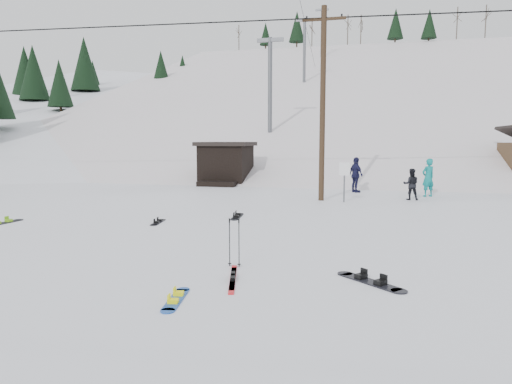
# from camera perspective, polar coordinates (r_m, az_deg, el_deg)

# --- Properties ---
(ground) EXTENTS (200.00, 200.00, 0.00)m
(ground) POSITION_cam_1_polar(r_m,az_deg,el_deg) (9.32, -13.93, -11.73)
(ground) COLOR white
(ground) RESTS_ON ground
(ski_slope) EXTENTS (60.00, 85.24, 65.97)m
(ski_slope) POSITION_cam_1_polar(r_m,az_deg,el_deg) (64.68, 9.95, -6.85)
(ski_slope) COLOR silver
(ski_slope) RESTS_ON ground
(ridge_left) EXTENTS (47.54, 95.03, 58.38)m
(ridge_left) POSITION_cam_1_polar(r_m,az_deg,el_deg) (70.17, -21.43, -5.32)
(ridge_left) COLOR white
(ridge_left) RESTS_ON ground
(treeline_left) EXTENTS (20.00, 64.00, 10.00)m
(treeline_left) POSITION_cam_1_polar(r_m,az_deg,el_deg) (61.26, -24.66, 3.26)
(treeline_left) COLOR black
(treeline_left) RESTS_ON ground
(treeline_crest) EXTENTS (50.00, 6.00, 10.00)m
(treeline_crest) POSITION_cam_1_polar(r_m,az_deg,el_deg) (93.94, 11.45, 4.66)
(treeline_crest) COLOR black
(treeline_crest) RESTS_ON ski_slope
(utility_pole) EXTENTS (2.00, 0.26, 9.00)m
(utility_pole) POSITION_cam_1_polar(r_m,az_deg,el_deg) (21.98, 8.34, 11.15)
(utility_pole) COLOR #3A2819
(utility_pole) RESTS_ON ground
(trail_sign) EXTENTS (0.50, 0.09, 1.85)m
(trail_sign) POSITION_cam_1_polar(r_m,az_deg,el_deg) (21.47, 11.00, 2.11)
(trail_sign) COLOR #595B60
(trail_sign) RESTS_ON ground
(lift_hut) EXTENTS (3.40, 4.10, 2.75)m
(lift_hut) POSITION_cam_1_polar(r_m,az_deg,el_deg) (30.22, -3.78, 3.64)
(lift_hut) COLOR black
(lift_hut) RESTS_ON ground
(lift_tower_near) EXTENTS (2.20, 0.36, 8.00)m
(lift_tower_near) POSITION_cam_1_polar(r_m,az_deg,el_deg) (39.00, 1.77, 13.87)
(lift_tower_near) COLOR #595B60
(lift_tower_near) RESTS_ON ski_slope
(lift_tower_mid) EXTENTS (2.20, 0.36, 8.00)m
(lift_tower_mid) POSITION_cam_1_polar(r_m,az_deg,el_deg) (59.49, 6.08, 17.63)
(lift_tower_mid) COLOR #595B60
(lift_tower_mid) RESTS_ON ski_slope
(lift_tower_far) EXTENTS (2.20, 0.36, 8.00)m
(lift_tower_far) POSITION_cam_1_polar(r_m,az_deg,el_deg) (80.27, 8.23, 19.43)
(lift_tower_far) COLOR #595B60
(lift_tower_far) RESTS_ON ski_slope
(hero_snowboard) EXTENTS (0.43, 1.34, 0.09)m
(hero_snowboard) POSITION_cam_1_polar(r_m,az_deg,el_deg) (8.61, -9.99, -13.02)
(hero_snowboard) COLOR blue
(hero_snowboard) RESTS_ON ground
(hero_skis) EXTENTS (0.61, 1.91, 0.10)m
(hero_skis) POSITION_cam_1_polar(r_m,az_deg,el_deg) (9.68, -2.92, -10.66)
(hero_skis) COLOR red
(hero_skis) RESTS_ON ground
(ski_poles) EXTENTS (0.31, 0.08, 1.11)m
(ski_poles) POSITION_cam_1_polar(r_m,az_deg,el_deg) (10.49, -2.73, -6.25)
(ski_poles) COLOR black
(ski_poles) RESTS_ON ground
(board_scatter_b) EXTENTS (0.41, 1.29, 0.09)m
(board_scatter_b) POSITION_cam_1_polar(r_m,az_deg,el_deg) (16.37, -12.15, -3.69)
(board_scatter_b) COLOR black
(board_scatter_b) RESTS_ON ground
(board_scatter_c) EXTENTS (0.43, 1.63, 0.11)m
(board_scatter_c) POSITION_cam_1_polar(r_m,az_deg,el_deg) (18.12, -29.07, -3.37)
(board_scatter_c) COLOR black
(board_scatter_c) RESTS_ON ground
(board_scatter_d) EXTENTS (1.39, 1.23, 0.12)m
(board_scatter_d) POSITION_cam_1_polar(r_m,az_deg,el_deg) (9.73, 14.11, -10.76)
(board_scatter_d) COLOR black
(board_scatter_d) RESTS_ON ground
(board_scatter_f) EXTENTS (0.45, 1.57, 0.11)m
(board_scatter_f) POSITION_cam_1_polar(r_m,az_deg,el_deg) (17.18, -2.37, -3.05)
(board_scatter_f) COLOR black
(board_scatter_f) RESTS_ON ground
(skier_teal) EXTENTS (0.85, 0.78, 1.95)m
(skier_teal) POSITION_cam_1_polar(r_m,az_deg,el_deg) (24.81, 20.72, 1.69)
(skier_teal) COLOR #0C7D7D
(skier_teal) RESTS_ON ground
(skier_dark) EXTENTS (0.76, 0.60, 1.52)m
(skier_dark) POSITION_cam_1_polar(r_m,az_deg,el_deg) (23.19, 18.81, 0.92)
(skier_dark) COLOR black
(skier_dark) RESTS_ON ground
(skier_navy) EXTENTS (1.06, 1.20, 1.94)m
(skier_navy) POSITION_cam_1_polar(r_m,az_deg,el_deg) (25.65, 12.38, 2.11)
(skier_navy) COLOR #17173A
(skier_navy) RESTS_ON ground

